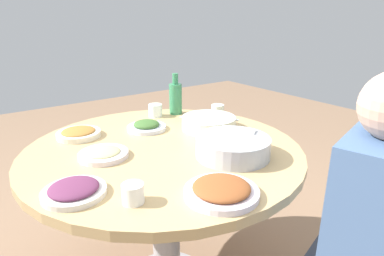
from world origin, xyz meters
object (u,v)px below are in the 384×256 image
Objects in this scene: dish_greens at (147,126)px; tea_cup_near at (155,110)px; rice_bowl at (233,146)px; diner_left at (373,220)px; dish_tofu_braise at (79,133)px; dish_eggplant at (74,190)px; tea_cup_side at (133,193)px; dish_noodles at (103,154)px; dish_stirfry at (221,190)px; tea_cup_far at (218,110)px; round_dining_table at (164,174)px; soup_bowl at (209,123)px; green_bottle at (176,98)px.

tea_cup_near is (0.18, -0.15, 0.02)m from dish_greens.
diner_left is (-0.56, -0.04, -0.06)m from rice_bowl.
dish_eggplant is at bearing 160.90° from dish_tofu_braise.
rice_bowl reaches higher than tea_cup_side.
tea_cup_near is at bearing -50.88° from dish_noodles.
dish_greens is at bearing 9.40° from diner_left.
tea_cup_far is (0.70, -0.57, 0.01)m from dish_stirfry.
dish_greens is at bearing -31.78° from tea_cup_side.
rice_bowl is at bearing 146.03° from tea_cup_far.
soup_bowl is at bearing -77.89° from round_dining_table.
rice_bowl reaches higher than tea_cup_far.
dish_tofu_braise is at bearing 95.22° from green_bottle.
rice_bowl reaches higher than round_dining_table.
rice_bowl is 1.28× the size of green_bottle.
rice_bowl is at bearing -165.37° from dish_greens.
tea_cup_side is at bearing 139.07° from green_bottle.
round_dining_table is at bearing -142.48° from dish_tofu_braise.
soup_bowl is 0.36× the size of diner_left.
dish_stirfry is at bearing 171.00° from dish_greens.
dish_eggplant is at bearing 41.76° from tea_cup_side.
soup_bowl reaches higher than dish_tofu_braise.
tea_cup_far reaches higher than dish_greens.
dish_eggplant is at bearing 46.97° from diner_left.
soup_bowl reaches higher than round_dining_table.
tea_cup_side is (-0.34, 0.31, 0.17)m from round_dining_table.
dish_noodles is 2.75× the size of tea_cup_far.
soup_bowl is at bearing 177.30° from green_bottle.
dish_tofu_braise is 0.99× the size of dish_eggplant.
dish_tofu_braise is (0.61, 0.45, -0.02)m from rice_bowl.
green_bottle is at bearing -40.93° from tea_cup_side.
round_dining_table is 0.36m from soup_bowl.
tea_cup_far is (0.18, -0.77, 0.02)m from dish_noodles.
dish_greens is 0.73m from dish_stirfry.
tea_cup_far is at bearing -134.30° from green_bottle.
dish_tofu_braise is at bearing 72.19° from dish_greens.
soup_bowl is at bearing -124.12° from dish_greens.
green_bottle is 1.23m from diner_left.
dish_stirfry is 0.93m from tea_cup_near.
dish_noodles is 2.92× the size of tea_cup_side.
dish_eggplant is (0.28, 0.39, -0.00)m from dish_stirfry.
dish_noodles is at bearing 79.87° from round_dining_table.
green_bottle is at bearing -4.86° from diner_left.
tea_cup_near is (0.42, -0.20, 0.17)m from round_dining_table.
tea_cup_far is at bearing -65.85° from round_dining_table.
tea_cup_near reaches higher than tea_cup_far.
tea_cup_near is (0.61, -0.65, 0.02)m from dish_eggplant.
dish_stirfry is 1.19× the size of dish_tofu_braise.
green_bottle is at bearing -99.17° from tea_cup_near.
dish_tofu_braise is (0.28, 0.58, -0.01)m from soup_bowl.
green_bottle is at bearing -2.70° from soup_bowl.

